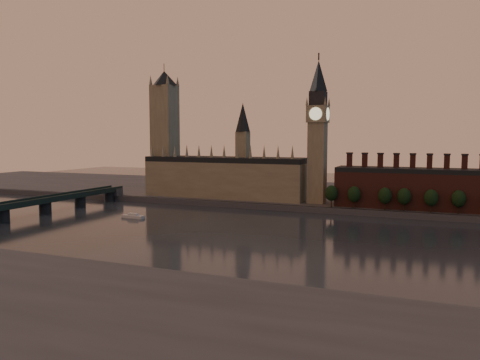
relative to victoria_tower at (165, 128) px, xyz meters
The scene contains 14 objects.
ground 176.40m from the victoria_tower, 43.78° to the right, with size 900.00×900.00×0.00m, color black.
north_bank 147.08m from the victoria_tower, 27.72° to the left, with size 900.00×182.00×4.00m.
palace_of_westminster 67.03m from the victoria_tower, ahead, with size 130.00×30.30×74.00m.
victoria_tower is the anchor object (origin of this frame).
big_ben 130.12m from the victoria_tower, ahead, with size 15.00×15.00×107.00m.
chimney_block 204.27m from the victoria_tower, ahead, with size 110.00×25.00×37.00m.
embankment_tree_0 152.24m from the victoria_tower, ahead, with size 8.60×8.60×14.88m.
embankment_tree_1 166.76m from the victoria_tower, ahead, with size 8.60×8.60×14.88m.
embankment_tree_2 185.89m from the victoria_tower, ahead, with size 8.60×8.60×14.88m.
embankment_tree_3 197.29m from the victoria_tower, ahead, with size 8.60×8.60×14.88m.
embankment_tree_4 212.99m from the victoria_tower, ahead, with size 8.60×8.60×14.88m.
embankment_tree_5 228.27m from the victoria_tower, ahead, with size 8.60×8.60×14.88m.
westminster_bridge 133.21m from the victoria_tower, 106.56° to the right, with size 14.00×200.00×11.55m.
river_boat 111.51m from the victoria_tower, 71.19° to the right, with size 15.31×4.61×3.05m.
Camera 1 is at (86.71, -222.75, 51.44)m, focal length 35.00 mm.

